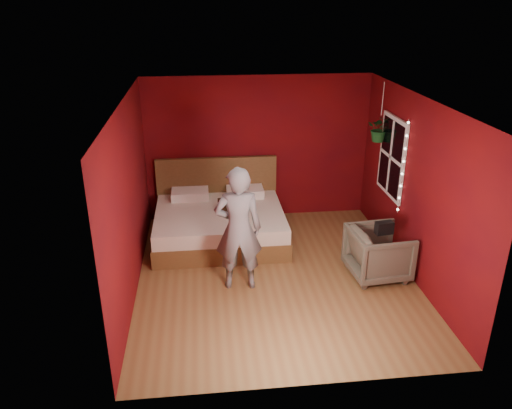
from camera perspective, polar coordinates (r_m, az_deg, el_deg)
name	(u,v)px	position (r m, az deg, el deg)	size (l,w,h in m)	color
floor	(275,276)	(7.48, 2.20, -8.19)	(4.50, 4.50, 0.00)	brown
room_walls	(277,169)	(6.77, 2.41, 4.06)	(4.04, 4.54, 2.62)	#6B0B0B
window	(392,157)	(8.16, 15.25, 5.28)	(0.05, 0.97, 1.27)	white
fairy_lights	(403,168)	(7.69, 16.44, 4.07)	(0.04, 0.04, 1.45)	silver
bed	(219,221)	(8.50, -4.20, -1.87)	(2.15, 1.83, 1.18)	brown
person	(238,229)	(6.83, -2.03, -2.83)	(0.66, 0.43, 1.80)	slate
armchair	(378,253)	(7.53, 13.82, -5.40)	(0.80, 0.83, 0.75)	#5E594A
handbag	(384,228)	(7.23, 14.44, -2.59)	(0.25, 0.12, 0.18)	black
throw_pillow	(232,206)	(8.31, -2.81, -0.13)	(0.41, 0.41, 0.15)	black
hanging_plant	(380,129)	(8.40, 13.98, 8.41)	(0.47, 0.44, 0.96)	silver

